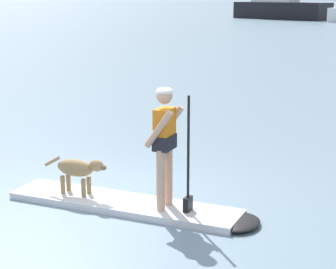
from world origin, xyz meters
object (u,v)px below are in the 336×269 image
at_px(dog, 78,169).
at_px(moored_boat_far_starboard, 279,4).
at_px(person_paddler, 166,139).
at_px(paddleboard, 138,206).

bearing_deg(dog, moored_boat_far_starboard, 117.18).
relative_size(person_paddler, dog, 1.63).
distance_m(dog, moored_boat_far_starboard, 62.50).
relative_size(paddleboard, dog, 3.65).
xyz_separation_m(paddleboard, moored_boat_far_starboard, (-29.48, 55.31, 1.60)).
bearing_deg(dog, paddleboard, 16.48).
height_order(person_paddler, dog, person_paddler).
bearing_deg(person_paddler, dog, -163.52).
xyz_separation_m(person_paddler, moored_boat_far_starboard, (-29.90, 55.19, 0.56)).
relative_size(paddleboard, moored_boat_far_starboard, 0.32).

